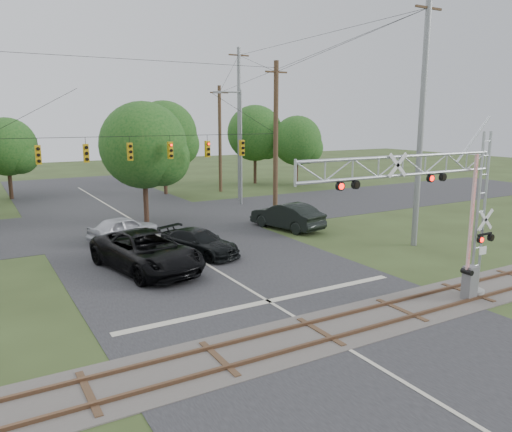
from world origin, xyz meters
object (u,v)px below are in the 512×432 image
crossing_gantry (435,203)px  streetlight (239,142)px  sedan_silver (124,228)px  traffic_signal_span (164,146)px  car_dark (199,243)px  pickup_black (147,251)px

crossing_gantry → streetlight: 25.68m
sedan_silver → traffic_signal_span: bearing=-91.5°
car_dark → pickup_black: bearing=177.5°
traffic_signal_span → pickup_black: traffic_signal_span is taller
car_dark → crossing_gantry: bearing=-91.1°
traffic_signal_span → streetlight: bearing=36.5°
streetlight → crossing_gantry: bearing=-101.3°
traffic_signal_span → car_dark: traffic_signal_span is taller
streetlight → sedan_silver: bearing=-147.8°
traffic_signal_span → pickup_black: (-3.87, -7.72, -4.71)m
sedan_silver → crossing_gantry: bearing=-175.6°
traffic_signal_span → pickup_black: size_ratio=2.74×
sedan_silver → pickup_black: bearing=155.4°
car_dark → streetlight: bearing=31.5°
sedan_silver → streetlight: 15.28m
crossing_gantry → car_dark: (-4.66, 11.87, -3.56)m
traffic_signal_span → sedan_silver: (-3.12, -0.94, -4.93)m
crossing_gantry → traffic_signal_span: size_ratio=0.51×
traffic_signal_span → sedan_silver: traffic_signal_span is taller
pickup_black → sedan_silver: bearing=72.4°
car_dark → sedan_silver: 6.14m
pickup_black → sedan_silver: size_ratio=1.58×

